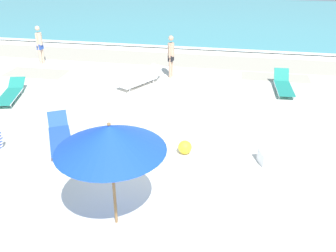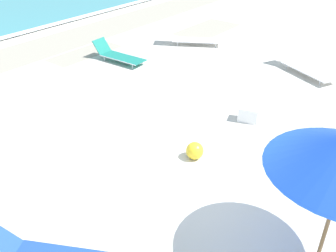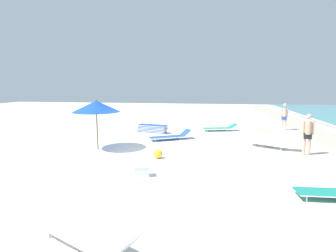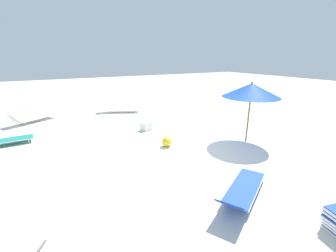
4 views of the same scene
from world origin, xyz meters
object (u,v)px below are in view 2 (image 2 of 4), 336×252
at_px(sun_lounger_under_umbrella, 304,67).
at_px(beach_ball, 195,151).
at_px(sun_lounger_near_water_left, 191,39).
at_px(cooler_box, 248,114).
at_px(sun_lounger_mid_beach_solo, 118,55).

relative_size(sun_lounger_under_umbrella, beach_ball, 5.98).
height_order(sun_lounger_under_umbrella, sun_lounger_near_water_left, sun_lounger_near_water_left).
xyz_separation_m(sun_lounger_under_umbrella, cooler_box, (-3.85, -0.07, -0.03)).
distance_m(sun_lounger_mid_beach_solo, cooler_box, 5.58).
distance_m(sun_lounger_near_water_left, cooler_box, 6.01).
bearing_deg(cooler_box, sun_lounger_under_umbrella, 72.43).
relative_size(sun_lounger_mid_beach_solo, beach_ball, 5.23).
xyz_separation_m(sun_lounger_mid_beach_solo, beach_ball, (-3.06, -5.39, -0.03)).
distance_m(sun_lounger_mid_beach_solo, beach_ball, 6.20).
bearing_deg(sun_lounger_under_umbrella, cooler_box, -154.10).
bearing_deg(sun_lounger_mid_beach_solo, beach_ball, -122.72).
height_order(beach_ball, cooler_box, beach_ball).
bearing_deg(sun_lounger_mid_beach_solo, sun_lounger_near_water_left, -20.53).
distance_m(sun_lounger_under_umbrella, sun_lounger_mid_beach_solo, 6.19).
xyz_separation_m(sun_lounger_under_umbrella, beach_ball, (-6.03, 0.05, -0.02)).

